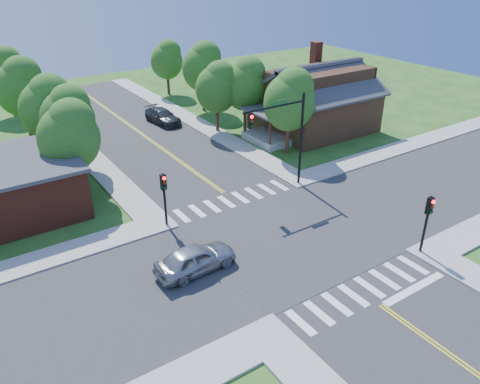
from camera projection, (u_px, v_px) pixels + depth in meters
ground at (287, 239)px, 29.27m from camera, size 100.00×100.00×0.00m
road_ns at (287, 239)px, 29.26m from camera, size 10.00×90.00×0.04m
road_ew at (287, 238)px, 29.26m from camera, size 90.00×10.00×0.04m
intersection_patch at (287, 239)px, 29.27m from camera, size 10.20×10.20×0.06m
sidewalk_ne at (310, 124)px, 48.76m from camera, size 40.00×40.00×0.14m
crosswalk_north at (233, 200)px, 33.83m from camera, size 8.85×2.00×0.01m
crosswalk_south at (362, 291)px, 24.67m from camera, size 8.85×2.00×0.01m
centerline at (287, 238)px, 29.25m from camera, size 0.30×90.00×0.01m
stop_bar at (414, 289)px, 24.89m from camera, size 4.60×0.45×0.09m
signal_mast_ne at (284, 129)px, 33.12m from camera, size 5.30×0.42×7.20m
signal_pole_se at (428, 214)px, 26.67m from camera, size 0.34×0.42×3.80m
signal_pole_nw at (164, 190)px, 29.40m from camera, size 0.34×0.42×3.80m
house_ne at (318, 98)px, 45.75m from camera, size 13.05×8.80×7.11m
tree_e_a at (291, 98)px, 39.53m from camera, size 4.48×4.26×7.62m
tree_e_b at (246, 83)px, 44.99m from camera, size 4.33×4.11×7.36m
tree_e_c at (203, 65)px, 50.77m from camera, size 4.54×4.32×7.72m
tree_e_d at (167, 59)px, 57.18m from camera, size 3.95×3.75×6.72m
tree_w_a at (70, 134)px, 32.40m from camera, size 4.29×4.07×7.29m
tree_w_b at (49, 106)px, 37.47m from camera, size 4.50×4.28×7.65m
tree_w_c at (21, 85)px, 42.76m from camera, size 4.62×4.39×7.85m
tree_w_d at (6, 70)px, 49.52m from camera, size 4.36×4.14×7.41m
tree_house at (218, 86)px, 44.71m from camera, size 4.13×3.93×7.03m
tree_bldg at (68, 115)px, 36.35m from camera, size 4.22×4.01×7.17m
car_silver at (196, 259)px, 25.96m from camera, size 2.26×4.83×1.59m
car_dgrey at (163, 117)px, 48.74m from camera, size 3.12×5.45×1.45m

